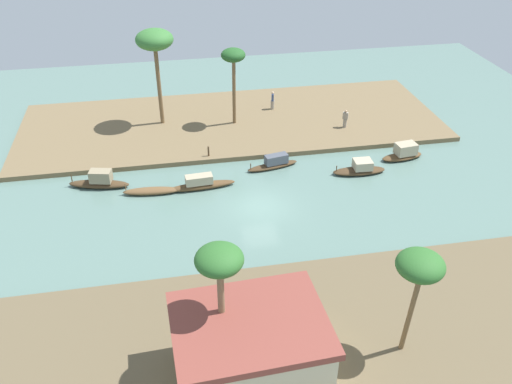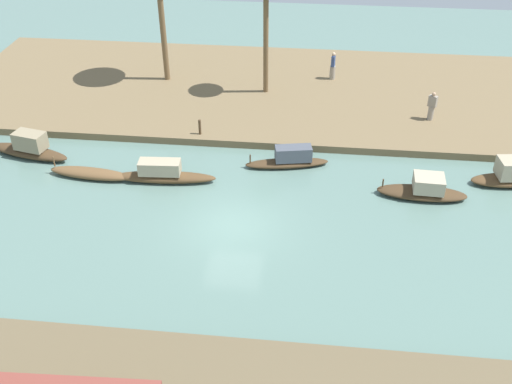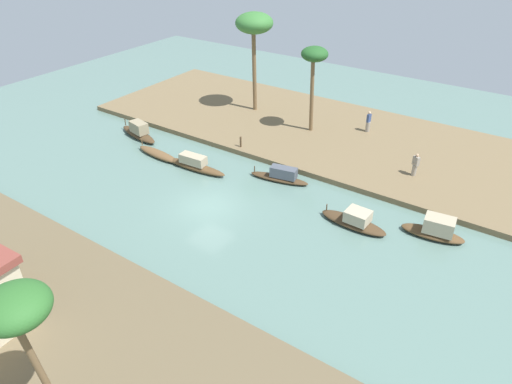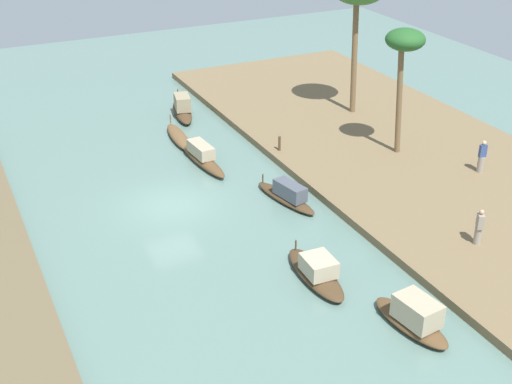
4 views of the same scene
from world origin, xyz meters
The scene contains 15 objects.
river_water centered at (0.00, 0.00, 0.00)m, with size 64.34×64.34×0.00m, color slate.
riverbank_left centered at (0.00, -13.56, 0.20)m, with size 37.21×13.70×0.40m, color brown.
riverbank_right centered at (0.00, 13.56, 0.20)m, with size 37.21×13.70×0.40m, color brown.
sampan_with_red_awning centered at (7.39, -3.11, 0.23)m, with size 4.18×1.23×0.94m.
sampan_open_hull centered at (-12.62, -4.72, 0.53)m, with size 3.61×1.60×1.33m.
sampan_upstream_small centered at (3.81, -3.15, 0.42)m, with size 4.99×1.19×1.12m.
sampan_foreground centered at (11.10, -4.73, 0.49)m, with size 4.58×1.97×1.37m.
sampan_near_left_bank centered at (-2.10, -5.22, 0.40)m, with size 4.24×1.68×1.08m.
sampan_downstream_large centered at (-8.41, -3.16, 0.40)m, with size 4.14×1.42×1.11m.
person_on_near_bank centered at (-9.53, -10.37, 1.17)m, with size 0.52×0.45×1.63m.
person_by_mooring centered at (-4.12, -15.38, 1.13)m, with size 0.41×0.41×1.73m.
mooring_post centered at (2.78, -7.32, 0.81)m, with size 0.14×0.14×0.83m, color #4C3823.
palm_tree_left_near centered at (-0.16, -12.88, 6.31)m, with size 2.05×2.05×6.80m.
palm_tree_left_far centered at (6.15, -14.13, 7.72)m, with size 3.12×3.12×8.38m.
palm_tree_right_tall centered at (-4.38, 14.15, 5.67)m, with size 2.18×2.18×6.01m.
Camera 3 is at (-15.97, 18.35, 16.10)m, focal length 32.43 mm.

